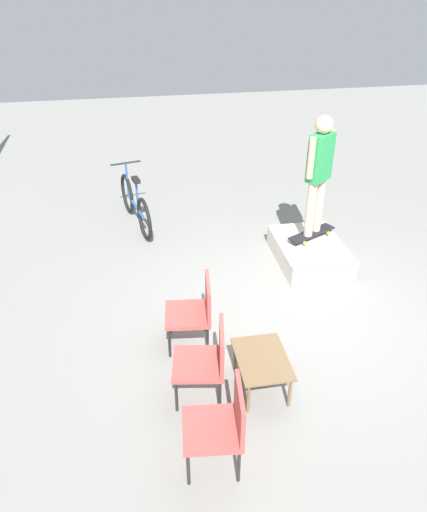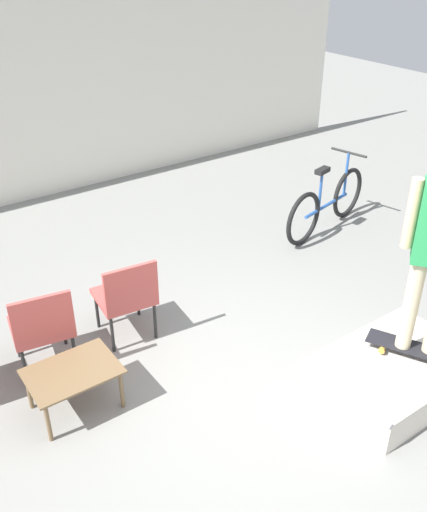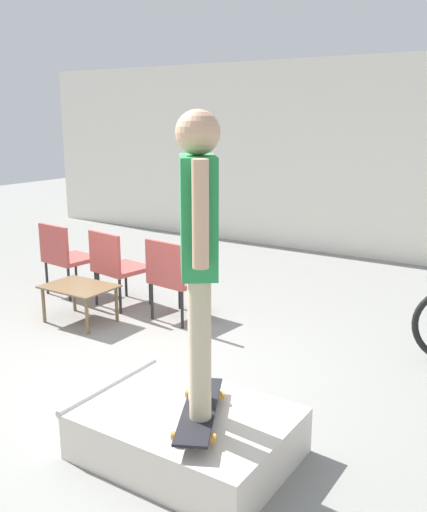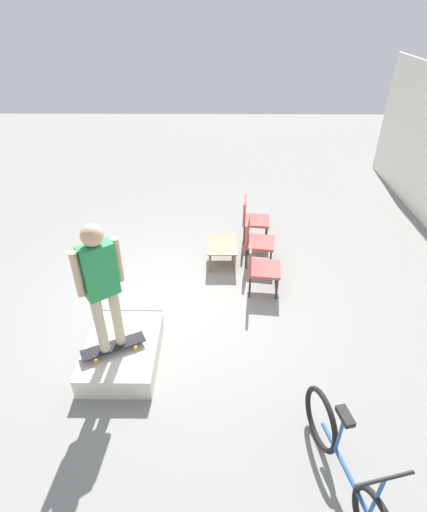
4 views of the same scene
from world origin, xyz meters
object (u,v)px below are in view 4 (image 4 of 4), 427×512
object	(u,v)px
person_skater	(101,280)
patio_chair_left	(252,217)
patio_chair_right	(259,265)
patio_chair_center	(255,239)
skateboard_on_ramp	(113,346)
skate_ramp_box	(123,351)
bicycle	(345,467)
coffee_table	(222,246)

from	to	relation	value
person_skater	patio_chair_left	bearing A→B (deg)	-158.33
person_skater	patio_chair_right	world-z (taller)	person_skater
person_skater	patio_chair_center	bearing A→B (deg)	-165.86
skateboard_on_ramp	patio_chair_center	xyz separation A→B (m)	(-2.54, 2.03, 0.11)
skate_ramp_box	bicycle	size ratio (longest dim) A/B	0.76
person_skater	coffee_table	xyz separation A→B (m)	(-2.53, 1.44, -1.11)
patio_chair_left	patio_chair_center	distance (m)	0.82
coffee_table	patio_chair_center	distance (m)	0.61
bicycle	patio_chair_center	bearing A→B (deg)	174.82
coffee_table	patio_chair_right	distance (m)	1.02
skate_ramp_box	person_skater	size ratio (longest dim) A/B	0.75
skateboard_on_ramp	patio_chair_left	distance (m)	3.93
skate_ramp_box	bicycle	bearing A→B (deg)	56.40
skate_ramp_box	patio_chair_center	bearing A→B (deg)	140.59
skate_ramp_box	bicycle	world-z (taller)	bicycle
patio_chair_right	bicycle	size ratio (longest dim) A/B	0.51
skateboard_on_ramp	coffee_table	world-z (taller)	skateboard_on_ramp
coffee_table	bicycle	xyz separation A→B (m)	(4.07, 1.16, 0.03)
skate_ramp_box	bicycle	distance (m)	3.05
skateboard_on_ramp	patio_chair_center	bearing A→B (deg)	-155.27
person_skater	coffee_table	size ratio (longest dim) A/B	2.41
patio_chair_left	patio_chair_center	xyz separation A→B (m)	(0.82, 0.00, 0.00)
patio_chair_center	patio_chair_right	size ratio (longest dim) A/B	1.00
person_skater	bicycle	size ratio (longest dim) A/B	1.01
patio_chair_left	skate_ramp_box	bearing A→B (deg)	154.62
coffee_table	patio_chair_right	bearing A→B (deg)	35.81
patio_chair_center	bicycle	distance (m)	4.12
skateboard_on_ramp	patio_chair_right	xyz separation A→B (m)	(-1.71, 2.03, 0.11)
patio_chair_left	person_skater	bearing A→B (deg)	154.96
patio_chair_left	bicycle	size ratio (longest dim) A/B	0.51
coffee_table	bicycle	bearing A→B (deg)	15.89
skateboard_on_ramp	bicycle	bearing A→B (deg)	122.69
patio_chair_left	coffee_table	bearing A→B (deg)	150.88
patio_chair_right	patio_chair_left	bearing A→B (deg)	6.28
patio_chair_right	skateboard_on_ramp	bearing A→B (deg)	136.34
skate_ramp_box	person_skater	bearing A→B (deg)	-23.03
bicycle	patio_chair_left	bearing A→B (deg)	173.51
skateboard_on_ramp	coffee_table	distance (m)	2.91
patio_chair_left	patio_chair_center	world-z (taller)	same
coffee_table	patio_chair_right	size ratio (longest dim) A/B	0.83
skate_ramp_box	patio_chair_center	size ratio (longest dim) A/B	1.51
skate_ramp_box	patio_chair_center	xyz separation A→B (m)	(-2.40, 1.97, 0.35)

